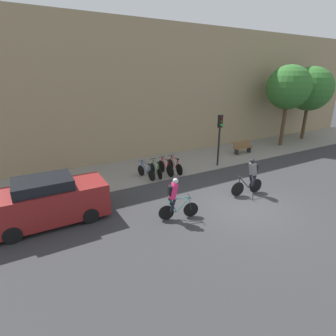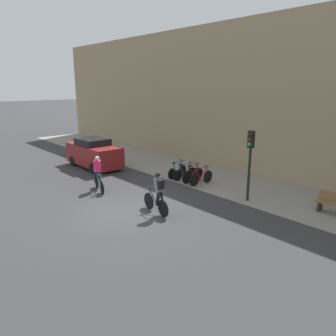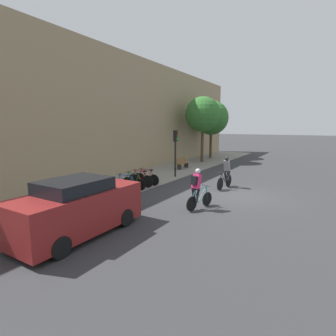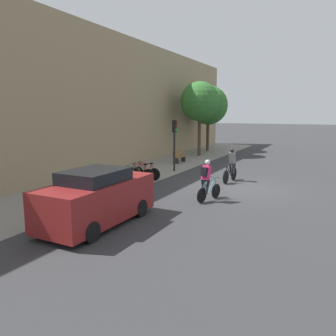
% 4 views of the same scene
% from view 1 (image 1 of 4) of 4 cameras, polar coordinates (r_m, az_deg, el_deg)
% --- Properties ---
extents(ground, '(200.00, 200.00, 0.00)m').
position_cam_1_polar(ground, '(12.09, 16.35, -8.26)').
color(ground, '#333335').
extents(kerb_strip, '(44.00, 4.50, 0.01)m').
position_cam_1_polar(kerb_strip, '(17.02, 0.11, 0.77)').
color(kerb_strip, gray).
rests_on(kerb_strip, ground).
extents(building_facade, '(44.00, 0.60, 8.78)m').
position_cam_1_polar(building_facade, '(18.40, -3.98, 16.09)').
color(building_facade, '#9E8966').
rests_on(building_facade, ground).
extents(cyclist_pink, '(1.61, 0.60, 1.75)m').
position_cam_1_polar(cyclist_pink, '(10.36, 1.45, -6.42)').
color(cyclist_pink, black).
rests_on(cyclist_pink, ground).
extents(cyclist_grey, '(1.79, 0.49, 1.80)m').
position_cam_1_polar(cyclist_grey, '(13.15, 17.59, -1.58)').
color(cyclist_grey, black).
rests_on(cyclist_grey, ground).
extents(parked_bike_0, '(0.47, 1.63, 0.95)m').
position_cam_1_polar(parked_bike_0, '(14.69, -4.76, -0.83)').
color(parked_bike_0, black).
rests_on(parked_bike_0, ground).
extents(parked_bike_1, '(0.46, 1.67, 0.95)m').
position_cam_1_polar(parked_bike_1, '(14.94, -2.61, -0.42)').
color(parked_bike_1, black).
rests_on(parked_bike_1, ground).
extents(parked_bike_2, '(0.46, 1.67, 0.99)m').
position_cam_1_polar(parked_bike_2, '(15.20, -0.53, 0.08)').
color(parked_bike_2, black).
rests_on(parked_bike_2, ground).
extents(parked_bike_3, '(0.46, 1.72, 0.97)m').
position_cam_1_polar(parked_bike_3, '(15.50, 1.48, 0.42)').
color(parked_bike_3, black).
rests_on(parked_bike_3, ground).
extents(traffic_light_pole, '(0.26, 0.30, 3.21)m').
position_cam_1_polar(traffic_light_pole, '(16.61, 11.20, 7.92)').
color(traffic_light_pole, black).
rests_on(traffic_light_pole, ground).
extents(bench, '(1.57, 0.44, 0.89)m').
position_cam_1_polar(bench, '(20.18, 15.94, 4.39)').
color(bench, brown).
rests_on(bench, ground).
extents(parked_car, '(4.30, 1.84, 1.85)m').
position_cam_1_polar(parked_car, '(11.15, -24.56, -6.63)').
color(parked_car, maroon).
rests_on(parked_car, ground).
extents(street_tree_0, '(3.34, 3.34, 6.28)m').
position_cam_1_polar(street_tree_0, '(23.16, 24.76, 15.63)').
color(street_tree_0, '#4C3823').
rests_on(street_tree_0, ground).
extents(street_tree_1, '(3.70, 3.70, 6.23)m').
position_cam_1_polar(street_tree_1, '(26.56, 28.54, 14.88)').
color(street_tree_1, '#4C3823').
rests_on(street_tree_1, ground).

